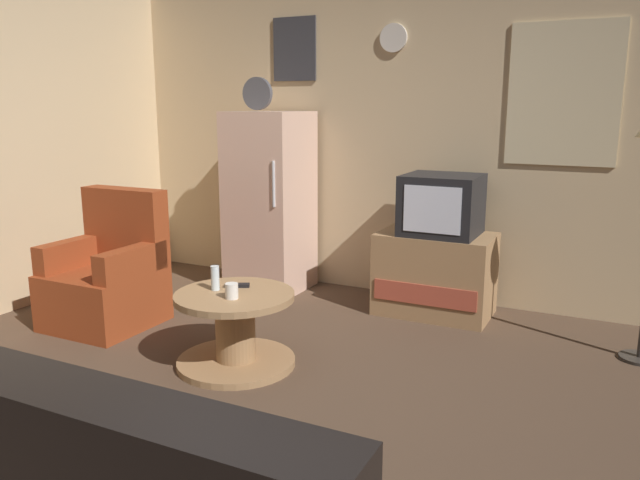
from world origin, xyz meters
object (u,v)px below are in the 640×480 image
(fridge, at_px, (270,202))
(mug_ceramic_white, at_px, (232,291))
(crt_tv, at_px, (442,205))
(wine_glass, at_px, (215,278))
(armchair, at_px, (109,278))
(tv_stand, at_px, (435,274))
(remote_control, at_px, (237,285))
(coffee_table, at_px, (235,329))

(fridge, relative_size, mug_ceramic_white, 19.67)
(crt_tv, distance_m, mug_ceramic_white, 1.79)
(wine_glass, bearing_deg, armchair, 168.15)
(tv_stand, height_order, armchair, armchair)
(mug_ceramic_white, bearing_deg, fridge, 113.50)
(crt_tv, distance_m, armchair, 2.47)
(crt_tv, relative_size, remote_control, 3.60)
(fridge, height_order, crt_tv, fridge)
(wine_glass, height_order, mug_ceramic_white, wine_glass)
(tv_stand, bearing_deg, coffee_table, -118.43)
(fridge, xyz_separation_m, crt_tv, (1.48, -0.03, 0.08))
(fridge, xyz_separation_m, mug_ceramic_white, (0.70, -1.60, -0.25))
(tv_stand, bearing_deg, armchair, -148.64)
(fridge, distance_m, armchair, 1.46)
(fridge, bearing_deg, wine_glass, -71.22)
(mug_ceramic_white, distance_m, armchair, 1.34)
(fridge, xyz_separation_m, tv_stand, (1.45, -0.03, -0.45))
(coffee_table, height_order, armchair, armchair)
(coffee_table, height_order, wine_glass, wine_glass)
(mug_ceramic_white, relative_size, armchair, 0.09)
(tv_stand, distance_m, coffee_table, 1.69)
(fridge, distance_m, crt_tv, 1.48)
(tv_stand, bearing_deg, crt_tv, -1.79)
(tv_stand, distance_m, crt_tv, 0.53)
(wine_glass, relative_size, armchair, 0.16)
(tv_stand, distance_m, armchair, 2.40)
(mug_ceramic_white, xyz_separation_m, armchair, (-1.29, 0.33, -0.16))
(wine_glass, distance_m, armchair, 1.15)
(wine_glass, bearing_deg, tv_stand, 57.56)
(crt_tv, height_order, wine_glass, crt_tv)
(armchair, bearing_deg, wine_glass, -11.85)
(tv_stand, xyz_separation_m, wine_glass, (-0.94, -1.48, 0.22))
(wine_glass, bearing_deg, fridge, 108.78)
(fridge, distance_m, tv_stand, 1.52)
(crt_tv, bearing_deg, armchair, -149.03)
(tv_stand, height_order, wine_glass, tv_stand)
(coffee_table, bearing_deg, wine_glass, 178.78)
(coffee_table, xyz_separation_m, wine_glass, (-0.14, 0.00, 0.30))
(mug_ceramic_white, bearing_deg, remote_control, 116.06)
(crt_tv, height_order, remote_control, crt_tv)
(crt_tv, bearing_deg, tv_stand, 178.21)
(remote_control, bearing_deg, tv_stand, 31.21)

